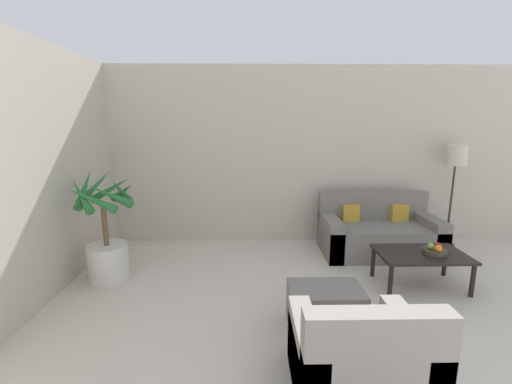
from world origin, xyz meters
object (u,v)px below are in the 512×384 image
Objects in this scene: coffee_table at (421,257)px; floor_lamp at (456,162)px; apple_green at (431,246)px; sofa_loveseat at (378,234)px; armchair at (359,360)px; ottoman at (325,307)px; fruit_bowl at (435,251)px; potted_palm at (107,241)px; orange_fruit at (438,248)px; apple_red at (438,246)px.

floor_lamp is at bearing 50.55° from coffee_table.
sofa_loveseat is at bearing 100.52° from apple_green.
armchair is 0.82m from ottoman.
ottoman is (-1.35, -0.76, -0.30)m from apple_green.
fruit_bowl is at bearing -124.97° from floor_lamp.
potted_palm is 1.36× the size of coffee_table.
orange_fruit is 2.03m from armchair.
potted_palm is 3.04m from armchair.
armchair is (2.43, -1.82, -0.22)m from potted_palm.
fruit_bowl is (-0.92, -1.31, -0.87)m from floor_lamp.
fruit_bowl is (3.79, -0.24, -0.06)m from potted_palm.
sofa_loveseat is at bearing 103.34° from fruit_bowl.
ottoman is at bearing -22.71° from potted_palm.
floor_lamp is 1.82m from fruit_bowl.
fruit_bowl is 3.66× the size of apple_red.
sofa_loveseat is 6.07× the size of fruit_bowl.
ottoman is at bearing -153.97° from orange_fruit.
armchair is (-2.27, -2.89, -1.03)m from floor_lamp.
potted_palm is 5.08× the size of fruit_bowl.
orange_fruit is 0.09× the size of armchair.
potted_palm is 0.87× the size of floor_lamp.
apple_green reaches higher than fruit_bowl.
fruit_bowl is 0.30× the size of armchair.
potted_palm is 0.84× the size of sofa_loveseat.
coffee_table is (3.65, -0.22, -0.14)m from potted_palm.
potted_palm is at bearing -167.07° from sofa_loveseat.
fruit_bowl is at bearing -0.99° from apple_green.
apple_green reaches higher than coffee_table.
floor_lamp reaches higher than sofa_loveseat.
apple_red is 0.11× the size of ottoman.
armchair is at bearing -131.88° from orange_fruit.
coffee_table is at bearing 31.71° from ottoman.
potted_palm is 1.99× the size of ottoman.
apple_red is 0.97× the size of apple_green.
coffee_table is at bearing 52.81° from armchair.
potted_palm is at bearing 157.29° from ottoman.
floor_lamp is 1.85m from orange_fruit.
sofa_loveseat is 1.04× the size of floor_lamp.
armchair is (-1.21, -1.60, -0.08)m from coffee_table.
apple_green reaches higher than apple_red.
potted_palm is 3.65m from coffee_table.
orange_fruit is (0.24, -1.13, 0.21)m from sofa_loveseat.
apple_red is 1.66m from ottoman.
potted_palm reaches higher than ottoman.
apple_red is at bearing 18.48° from fruit_bowl.
orange_fruit is at bearing -118.36° from apple_red.
armchair is (-1.36, -1.57, -0.16)m from fruit_bowl.
armchair reaches higher than coffee_table.
coffee_table is at bearing 175.85° from apple_red.
orange_fruit is (-0.01, -0.07, 0.06)m from fruit_bowl.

